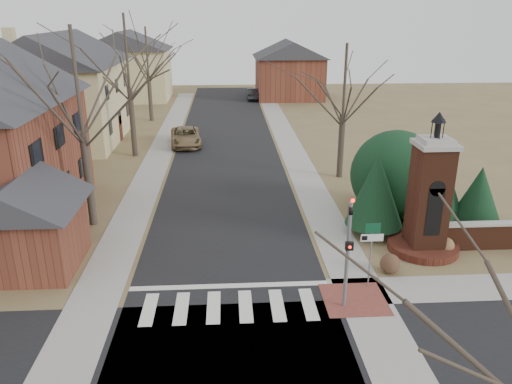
{
  "coord_description": "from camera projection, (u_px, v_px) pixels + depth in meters",
  "views": [
    {
      "loc": [
        0.02,
        -15.33,
        10.5
      ],
      "look_at": [
        1.31,
        6.0,
        2.68
      ],
      "focal_mm": 35.0,
      "sensor_mm": 36.0,
      "label": 1
    }
  ],
  "objects": [
    {
      "name": "dry_shrub_left",
      "position": [
        390.0,
        264.0,
        21.03
      ],
      "size": [
        0.85,
        0.85,
        0.85
      ],
      "primitive_type": "sphere",
      "color": "#523625",
      "rests_on": "ground"
    },
    {
      "name": "sidewalk_left",
      "position": [
        159.0,
        155.0,
        38.3
      ],
      "size": [
        2.0,
        60.0,
        0.02
      ],
      "primitive_type": "cube",
      "color": "gray",
      "rests_on": "ground"
    },
    {
      "name": "stop_bar",
      "position": [
        229.0,
        286.0,
        20.13
      ],
      "size": [
        8.0,
        0.35,
        0.02
      ],
      "primitive_type": "cube",
      "color": "silver",
      "rests_on": "ground"
    },
    {
      "name": "evergreen_mid",
      "position": [
        433.0,
        175.0,
        25.37
      ],
      "size": [
        3.4,
        3.4,
        4.7
      ],
      "color": "#473D33",
      "rests_on": "ground"
    },
    {
      "name": "bare_tree_0",
      "position": [
        76.0,
        73.0,
        23.37
      ],
      "size": [
        8.05,
        8.05,
        11.15
      ],
      "color": "#473D33",
      "rests_on": "ground"
    },
    {
      "name": "bare_tree_3",
      "position": [
        345.0,
        75.0,
        31.1
      ],
      "size": [
        7.0,
        7.0,
        9.7
      ],
      "color": "#473D33",
      "rests_on": "ground"
    },
    {
      "name": "house_stucco_left",
      "position": [
        61.0,
        86.0,
        40.94
      ],
      "size": [
        9.8,
        12.8,
        9.28
      ],
      "color": "beige",
      "rests_on": "ground"
    },
    {
      "name": "evergreen_mass",
      "position": [
        396.0,
        171.0,
        26.57
      ],
      "size": [
        4.8,
        4.8,
        4.8
      ],
      "primitive_type": "sphere",
      "color": "black",
      "rests_on": "ground"
    },
    {
      "name": "bare_tree_2",
      "position": [
        147.0,
        48.0,
        47.95
      ],
      "size": [
        7.35,
        7.35,
        10.19
      ],
      "color": "#473D33",
      "rests_on": "ground"
    },
    {
      "name": "brick_gate_monument",
      "position": [
        428.0,
        207.0,
        22.42
      ],
      "size": [
        3.2,
        3.2,
        6.47
      ],
      "color": "#512717",
      "rests_on": "ground"
    },
    {
      "name": "cross_street",
      "position": [
        231.0,
        377.0,
        15.16
      ],
      "size": [
        120.0,
        8.0,
        0.01
      ],
      "primitive_type": "cube",
      "color": "black",
      "rests_on": "ground"
    },
    {
      "name": "traffic_signal_pole",
      "position": [
        348.0,
        244.0,
        17.87
      ],
      "size": [
        0.28,
        0.41,
        4.5
      ],
      "color": "slate",
      "rests_on": "ground"
    },
    {
      "name": "dry_shrub_right",
      "position": [
        445.0,
        246.0,
        22.72
      ],
      "size": [
        0.78,
        0.78,
        0.78
      ],
      "primitive_type": "sphere",
      "color": "brown",
      "rests_on": "ground"
    },
    {
      "name": "house_distant_right",
      "position": [
        289.0,
        68.0,
        62.17
      ],
      "size": [
        8.8,
        8.8,
        7.3
      ],
      "color": "brown",
      "rests_on": "ground"
    },
    {
      "name": "house_distant_left",
      "position": [
        127.0,
        64.0,
        60.83
      ],
      "size": [
        10.8,
        8.8,
        8.53
      ],
      "color": "beige",
      "rests_on": "ground"
    },
    {
      "name": "evergreen_near",
      "position": [
        376.0,
        190.0,
        24.16
      ],
      "size": [
        2.8,
        2.8,
        4.1
      ],
      "color": "#473D33",
      "rests_on": "ground"
    },
    {
      "name": "pickup_truck",
      "position": [
        186.0,
        137.0,
        40.89
      ],
      "size": [
        2.89,
        5.37,
        1.43
      ],
      "primitive_type": "imported",
      "rotation": [
        0.0,
        0.0,
        0.1
      ],
      "color": "olive",
      "rests_on": "ground"
    },
    {
      "name": "sidewalk_right_main",
      "position": [
        293.0,
        153.0,
        38.89
      ],
      "size": [
        2.0,
        60.0,
        0.02
      ],
      "primitive_type": "cube",
      "color": "gray",
      "rests_on": "ground"
    },
    {
      "name": "curb_apron",
      "position": [
        354.0,
        300.0,
        19.18
      ],
      "size": [
        2.4,
        2.4,
        0.02
      ],
      "primitive_type": "cube",
      "color": "brown",
      "rests_on": "ground"
    },
    {
      "name": "sign_post",
      "position": [
        371.0,
        242.0,
        19.49
      ],
      "size": [
        0.9,
        0.07,
        2.75
      ],
      "color": "slate",
      "rests_on": "ground"
    },
    {
      "name": "evergreen_far",
      "position": [
        479.0,
        194.0,
        24.78
      ],
      "size": [
        2.4,
        2.4,
        3.3
      ],
      "color": "#473D33",
      "rests_on": "ground"
    },
    {
      "name": "crosswalk_zone",
      "position": [
        230.0,
        307.0,
        18.73
      ],
      "size": [
        8.0,
        2.2,
        0.02
      ],
      "primitive_type": "cube",
      "color": "silver",
      "rests_on": "ground"
    },
    {
      "name": "ground",
      "position": [
        230.0,
        319.0,
        17.98
      ],
      "size": [
        120.0,
        120.0,
        0.0
      ],
      "primitive_type": "plane",
      "color": "brown",
      "rests_on": "ground"
    },
    {
      "name": "garage_left",
      "position": [
        25.0,
        219.0,
        20.94
      ],
      "size": [
        4.8,
        4.8,
        4.29
      ],
      "color": "brown",
      "rests_on": "ground"
    },
    {
      "name": "bare_tree_1",
      "position": [
        126.0,
        47.0,
        35.45
      ],
      "size": [
        8.4,
        8.4,
        11.64
      ],
      "color": "#473D33",
      "rests_on": "ground"
    },
    {
      "name": "main_street",
      "position": [
        227.0,
        154.0,
        38.6
      ],
      "size": [
        8.0,
        70.0,
        0.01
      ],
      "primitive_type": "cube",
      "color": "black",
      "rests_on": "ground"
    },
    {
      "name": "distant_car",
      "position": [
        253.0,
        94.0,
        61.94
      ],
      "size": [
        1.49,
        4.2,
        1.38
      ],
      "primitive_type": "imported",
      "rotation": [
        0.0,
        0.0,
        3.15
      ],
      "color": "#2B2E31",
      "rests_on": "ground"
    }
  ]
}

